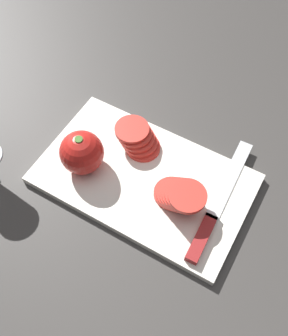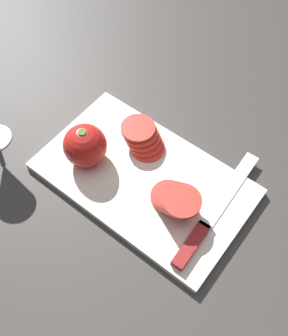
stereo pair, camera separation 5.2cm
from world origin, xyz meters
name	(u,v)px [view 1 (the left image)]	position (x,y,z in m)	size (l,w,h in m)	color
ground_plane	(158,169)	(0.00, 0.00, 0.00)	(3.00, 3.00, 0.00)	#383533
cutting_board	(144,179)	(-0.01, -0.04, 0.01)	(0.39, 0.23, 0.02)	silver
whole_tomato	(82,152)	(-0.12, -0.07, 0.06)	(0.08, 0.08, 0.08)	red
knife	(209,222)	(0.13, -0.06, 0.02)	(0.03, 0.27, 0.01)	silver
tomato_slice_stack_near	(179,195)	(0.07, -0.05, 0.04)	(0.10, 0.08, 0.05)	red
tomato_slice_stack_far	(138,138)	(-0.06, 0.02, 0.04)	(0.09, 0.07, 0.04)	red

